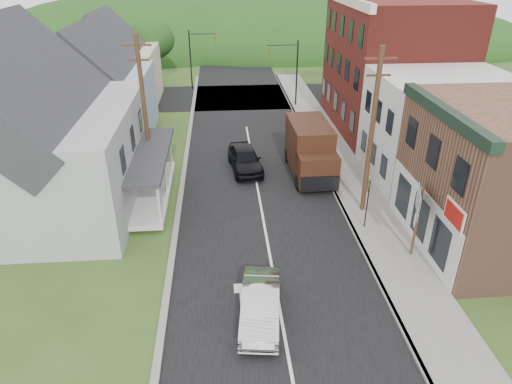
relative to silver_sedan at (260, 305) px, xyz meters
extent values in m
plane|color=#2D4719|center=(0.83, 4.48, -0.69)|extent=(120.00, 120.00, 0.00)
cube|color=black|center=(0.83, 14.48, -0.69)|extent=(9.00, 90.00, 0.02)
cube|color=black|center=(0.83, 31.48, -0.69)|extent=(60.00, 9.00, 0.02)
cube|color=slate|center=(6.73, 12.48, -0.61)|extent=(2.80, 55.00, 0.15)
cube|color=slate|center=(5.38, 12.48, -0.61)|extent=(0.20, 55.00, 0.15)
cube|color=slate|center=(-3.82, 12.48, -0.63)|extent=(0.30, 55.00, 0.12)
cube|color=brown|center=(12.13, 4.48, 2.81)|extent=(8.00, 8.00, 7.00)
cube|color=silver|center=(12.13, 11.98, 2.56)|extent=(8.00, 7.00, 6.50)
cube|color=maroon|center=(12.13, 21.48, 4.31)|extent=(8.00, 12.00, 10.00)
cube|color=#9B9EA0|center=(-11.17, 10.48, 2.06)|extent=(10.00, 12.00, 5.50)
cube|color=#8CAAC0|center=(-10.17, 21.48, 1.81)|extent=(7.00, 8.00, 5.00)
cube|color=beige|center=(-10.67, 30.48, 1.81)|extent=(7.00, 8.00, 5.00)
cylinder|color=#472D19|center=(6.43, 7.98, 3.81)|extent=(0.26, 0.26, 9.00)
cube|color=#472D19|center=(6.43, 7.98, 7.71)|extent=(1.60, 0.10, 0.10)
cube|color=#472D19|center=(6.43, 7.98, 6.91)|extent=(1.20, 0.10, 0.10)
cylinder|color=#472D19|center=(-5.67, 12.48, 3.81)|extent=(0.26, 0.26, 9.00)
cube|color=#472D19|center=(-5.67, 12.48, 7.71)|extent=(1.60, 0.10, 0.10)
cube|color=#472D19|center=(-5.67, 12.48, 6.91)|extent=(1.20, 0.10, 0.10)
cylinder|color=black|center=(5.83, 27.98, 2.31)|extent=(0.14, 0.14, 6.00)
cylinder|color=black|center=(4.43, 27.98, 4.91)|extent=(2.80, 0.10, 0.10)
imported|color=olive|center=(3.23, 27.98, 4.21)|extent=(0.16, 0.20, 1.00)
cylinder|color=black|center=(-4.17, 34.98, 2.31)|extent=(0.14, 0.14, 6.00)
cylinder|color=black|center=(-2.77, 34.98, 4.91)|extent=(2.80, 0.10, 0.10)
imported|color=olive|center=(-1.57, 34.98, 4.21)|extent=(0.16, 0.20, 1.00)
cylinder|color=#382616|center=(-18.17, 24.48, 1.69)|extent=(0.36, 0.36, 4.76)
ellipsoid|color=#1C3610|center=(-18.17, 24.48, 5.26)|extent=(5.80, 5.80, 4.93)
cylinder|color=#382616|center=(-8.17, 36.48, 1.27)|extent=(0.36, 0.36, 3.92)
ellipsoid|color=#1C3610|center=(-8.17, 36.48, 4.21)|extent=(4.80, 4.80, 4.08)
ellipsoid|color=#1C3610|center=(0.83, 59.48, -0.69)|extent=(90.00, 30.00, 16.00)
imported|color=silver|center=(0.00, 0.00, 0.00)|extent=(1.96, 4.33, 1.38)
imported|color=black|center=(0.23, 14.01, 0.11)|extent=(2.42, 4.86, 1.59)
cube|color=black|center=(4.35, 13.60, 1.13)|extent=(2.47, 4.62, 3.01)
cube|color=black|center=(4.40, 10.90, 0.61)|extent=(2.42, 1.71, 1.97)
cube|color=black|center=(4.39, 11.11, 1.44)|extent=(2.20, 1.29, 0.05)
cube|color=black|center=(4.41, 10.02, 0.09)|extent=(2.29, 0.20, 0.94)
cylinder|color=black|center=(3.30, 10.99, -0.22)|extent=(0.31, 0.94, 0.94)
cylinder|color=black|center=(5.48, 11.03, -0.22)|extent=(0.31, 0.94, 0.94)
cylinder|color=black|center=(3.23, 15.14, -0.22)|extent=(0.31, 0.94, 0.94)
cylinder|color=black|center=(5.41, 15.18, -0.22)|extent=(0.31, 0.94, 0.94)
cube|color=#472D19|center=(7.51, 3.59, 1.21)|extent=(0.14, 0.14, 3.49)
cube|color=black|center=(7.46, 3.61, 2.30)|extent=(0.71, 1.89, 0.08)
cube|color=white|center=(7.18, 2.97, 2.75)|extent=(0.20, 0.52, 0.22)
cube|color=white|center=(7.18, 2.97, 2.30)|extent=(0.22, 0.57, 0.55)
cube|color=white|center=(7.18, 2.97, 1.85)|extent=(0.20, 0.52, 0.28)
cube|color=white|center=(7.42, 3.63, 2.75)|extent=(0.20, 0.52, 0.22)
cube|color=white|center=(7.42, 3.63, 2.30)|extent=(0.22, 0.57, 0.55)
cube|color=white|center=(7.42, 3.63, 1.85)|extent=(0.20, 0.52, 0.28)
cube|color=white|center=(7.65, 4.28, 2.75)|extent=(0.20, 0.52, 0.22)
cube|color=white|center=(7.65, 4.28, 2.30)|extent=(0.22, 0.57, 0.55)
cube|color=white|center=(7.65, 4.28, 1.85)|extent=(0.20, 0.52, 0.28)
cube|color=white|center=(7.42, 3.63, 1.31)|extent=(0.17, 0.43, 0.55)
cylinder|color=black|center=(6.00, 6.15, 0.81)|extent=(0.08, 0.08, 2.69)
cube|color=black|center=(5.93, 6.15, 1.93)|extent=(0.23, 0.76, 0.79)
cube|color=#F6B50C|center=(5.95, 6.15, 1.93)|extent=(0.22, 0.69, 0.71)
camera|label=1|loc=(-1.26, -13.59, 12.14)|focal=32.00mm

